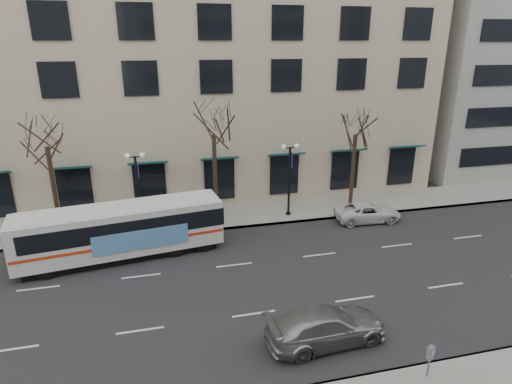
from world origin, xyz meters
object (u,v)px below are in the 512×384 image
object	(u,v)px
white_pickup	(368,212)
silver_car	(326,326)
lamp_post_left	(138,188)
tree_far_left	(44,131)
pay_station	(430,355)
tree_far_mid	(213,120)
lamp_post_right	(289,177)
city_bus	(123,230)
tree_far_right	(357,121)

from	to	relation	value
white_pickup	silver_car	bearing A→B (deg)	149.65
lamp_post_left	tree_far_left	bearing A→B (deg)	173.17
white_pickup	pay_station	world-z (taller)	pay_station
tree_far_mid	pay_station	world-z (taller)	tree_far_mid
tree_far_mid	lamp_post_right	size ratio (longest dim) A/B	1.64
tree_far_left	tree_far_mid	xyz separation A→B (m)	(10.00, 0.00, 0.21)
silver_car	pay_station	size ratio (longest dim) A/B	3.92
city_bus	lamp_post_right	bearing A→B (deg)	9.47
tree_far_left	lamp_post_left	bearing A→B (deg)	-6.83
lamp_post_right	silver_car	world-z (taller)	lamp_post_right
lamp_post_left	city_bus	size ratio (longest dim) A/B	0.45
tree_far_mid	pay_station	bearing A→B (deg)	-72.30
tree_far_left	lamp_post_right	world-z (taller)	tree_far_left
tree_far_mid	white_pickup	bearing A→B (deg)	-14.52
tree_far_right	white_pickup	xyz separation A→B (m)	(0.04, -2.60, -5.80)
lamp_post_right	city_bus	distance (m)	11.48
tree_far_left	tree_far_mid	distance (m)	10.00
tree_far_right	silver_car	bearing A→B (deg)	-119.03
city_bus	pay_station	bearing A→B (deg)	-56.03
lamp_post_right	pay_station	xyz separation A→B (m)	(0.24, -15.84, -1.86)
city_bus	silver_car	distance (m)	12.75
lamp_post_right	pay_station	bearing A→B (deg)	-89.14
tree_far_mid	pay_station	distance (m)	18.22
lamp_post_left	pay_station	distance (m)	18.95
tree_far_mid	lamp_post_left	distance (m)	6.40
silver_car	pay_station	xyz separation A→B (m)	(2.79, -2.84, 0.35)
tree_far_left	tree_far_mid	world-z (taller)	tree_far_mid
white_pickup	tree_far_right	bearing A→B (deg)	5.16
tree_far_right	tree_far_mid	bearing A→B (deg)	180.00
tree_far_left	pay_station	world-z (taller)	tree_far_left
lamp_post_right	silver_car	distance (m)	13.43
city_bus	tree_far_right	bearing A→B (deg)	6.28
tree_far_right	lamp_post_right	world-z (taller)	tree_far_right
tree_far_mid	city_bus	size ratio (longest dim) A/B	0.74
lamp_post_left	silver_car	xyz separation A→B (m)	(7.44, -13.00, -2.21)
tree_far_mid	pay_station	xyz separation A→B (m)	(5.25, -16.44, -5.83)
city_bus	pay_station	size ratio (longest dim) A/B	8.96
tree_far_right	pay_station	xyz separation A→B (m)	(-4.75, -16.44, -5.34)
lamp_post_left	tree_far_mid	bearing A→B (deg)	6.85
lamp_post_left	white_pickup	size ratio (longest dim) A/B	1.17
tree_far_right	lamp_post_right	distance (m)	6.11
white_pickup	tree_far_mid	bearing A→B (deg)	79.73
tree_far_mid	tree_far_right	size ratio (longest dim) A/B	1.06
silver_car	pay_station	bearing A→B (deg)	-139.87
tree_far_right	lamp_post_left	world-z (taller)	tree_far_right
tree_far_left	white_pickup	world-z (taller)	tree_far_left
city_bus	silver_car	size ratio (longest dim) A/B	2.29
tree_far_left	silver_car	bearing A→B (deg)	-47.52
silver_car	lamp_post_right	bearing A→B (deg)	-15.51
tree_far_left	tree_far_right	world-z (taller)	tree_far_left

